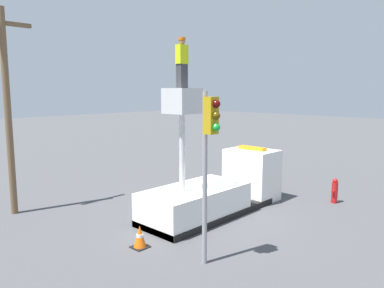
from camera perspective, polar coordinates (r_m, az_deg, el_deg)
name	(u,v)px	position (r m, az deg, el deg)	size (l,w,h in m)	color
ground_plane	(209,214)	(15.31, 2.54, -10.62)	(120.00, 120.00, 0.00)	#4C4C4F
bucket_truck	(217,190)	(15.44, 3.89, -6.94)	(6.81, 2.23, 5.01)	black
worker	(182,63)	(13.44, -1.55, 12.26)	(0.40, 0.26, 1.75)	#38383D
traffic_light_pole	(209,144)	(10.18, 2.60, 0.01)	(0.34, 0.57, 4.91)	gray
fire_hydrant	(335,191)	(17.74, 20.91, -6.69)	(0.50, 0.26, 1.11)	red
traffic_cone_rear	(140,237)	(12.26, -7.95, -13.87)	(0.50, 0.50, 0.72)	black
utility_pole	(7,105)	(16.27, -26.31, 5.29)	(2.20, 0.26, 8.05)	brown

